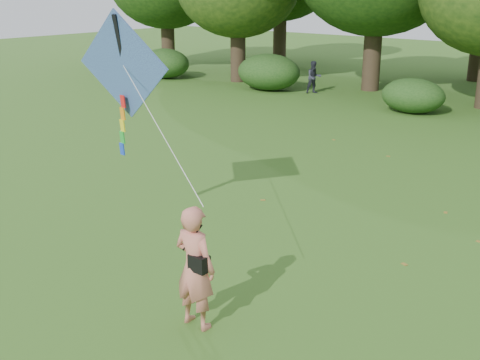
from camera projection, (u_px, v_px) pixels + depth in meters
The scene contains 6 objects.
ground at pixel (203, 303), 10.14m from camera, with size 100.00×100.00×0.00m, color #265114.
man_kite_flyer at pixel (195, 267), 9.18m from camera, with size 0.73×0.48×1.99m, color #CD7360.
bystander_left at pixel (314, 77), 29.27m from camera, with size 0.76×0.59×1.57m, color #282935.
crossbody_bag at pixel (199, 262), 9.05m from camera, with size 0.43×0.20×0.75m.
flying_kite at pixel (123, 68), 12.12m from camera, with size 5.15×2.34×3.04m.
fallen_leaves at pixel (362, 227), 13.25m from camera, with size 9.63×14.64×0.01m.
Camera 1 is at (6.20, -6.54, 5.12)m, focal length 45.00 mm.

